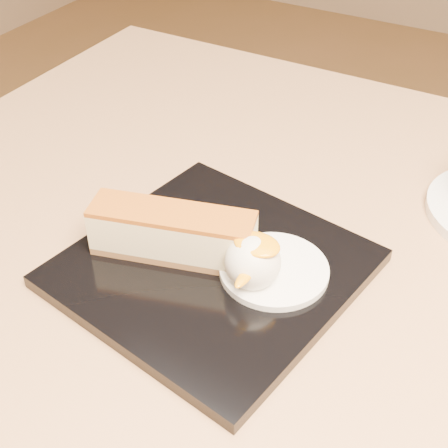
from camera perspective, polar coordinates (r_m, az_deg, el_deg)
The scene contains 7 objects.
table at distance 0.65m, azimuth 0.69°, elevation -13.72°, with size 0.80×0.80×0.72m.
dessert_plate at distance 0.53m, azimuth -1.07°, elevation -4.07°, with size 0.22×0.22×0.01m, color black.
cheesecake at distance 0.52m, azimuth -4.72°, elevation -0.82°, with size 0.14×0.07×0.04m.
cream_smear at distance 0.51m, azimuth 4.60°, elevation -4.20°, with size 0.09×0.09×0.01m, color white.
ice_cream_scoop at distance 0.49m, azimuth 2.65°, elevation -3.49°, with size 0.04×0.04×0.04m, color white.
mango_sauce at distance 0.48m, azimuth 3.03°, elevation -1.88°, with size 0.04×0.03×0.01m, color #FF9D08.
mint_sprig at distance 0.54m, azimuth 3.00°, elevation -1.23°, with size 0.04×0.03×0.00m.
Camera 1 is at (0.19, -0.35, 1.08)m, focal length 50.00 mm.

